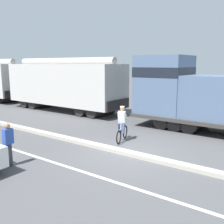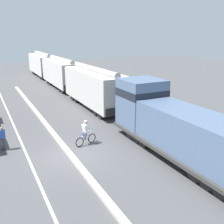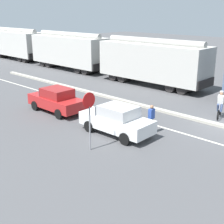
% 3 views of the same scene
% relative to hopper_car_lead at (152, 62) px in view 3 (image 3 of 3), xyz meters
% --- Properties ---
extents(median_curb, '(0.36, 36.00, 0.16)m').
position_rel_hopper_car_lead_xyz_m(median_curb, '(-5.85, -3.69, -2.00)').
color(median_curb, '#B2AD9E').
rests_on(median_curb, ground).
extents(lane_stripe, '(0.14, 36.00, 0.01)m').
position_rel_hopper_car_lead_xyz_m(lane_stripe, '(-8.25, -3.69, -2.07)').
color(lane_stripe, silver).
rests_on(lane_stripe, ground).
extents(hopper_car_lead, '(2.90, 10.60, 4.18)m').
position_rel_hopper_car_lead_xyz_m(hopper_car_lead, '(0.00, 0.00, 0.00)').
color(hopper_car_lead, beige).
rests_on(hopper_car_lead, ground).
extents(hopper_car_middle, '(2.90, 10.60, 4.18)m').
position_rel_hopper_car_lead_xyz_m(hopper_car_middle, '(0.00, 11.60, 0.00)').
color(hopper_car_middle, beige).
rests_on(hopper_car_middle, ground).
extents(hopper_car_trailing, '(2.90, 10.60, 4.18)m').
position_rel_hopper_car_lead_xyz_m(hopper_car_trailing, '(0.00, 23.20, 0.00)').
color(hopper_car_trailing, beige).
rests_on(hopper_car_trailing, ground).
extents(parked_car_white, '(1.89, 4.23, 1.62)m').
position_rel_hopper_car_lead_xyz_m(parked_car_white, '(-10.81, -5.61, -1.26)').
color(parked_car_white, silver).
rests_on(parked_car_white, ground).
extents(parked_car_red, '(1.84, 4.20, 1.62)m').
position_rel_hopper_car_lead_xyz_m(parked_car_red, '(-10.66, -0.05, -1.26)').
color(parked_car_red, red).
rests_on(parked_car_red, ground).
extents(cyclist, '(1.66, 0.63, 1.71)m').
position_rel_hopper_car_lead_xyz_m(cyclist, '(-4.36, -8.49, -1.26)').
color(cyclist, black).
rests_on(cyclist, ground).
extents(stop_sign, '(0.76, 0.08, 2.88)m').
position_rel_hopper_car_lead_xyz_m(stop_sign, '(-13.22, -6.06, -0.05)').
color(stop_sign, gray).
rests_on(stop_sign, ground).
extents(pedestrian_by_cars, '(0.34, 0.22, 1.62)m').
position_rel_hopper_car_lead_xyz_m(pedestrian_by_cars, '(-9.44, -6.92, -1.23)').
color(pedestrian_by_cars, '#33333D').
rests_on(pedestrian_by_cars, ground).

